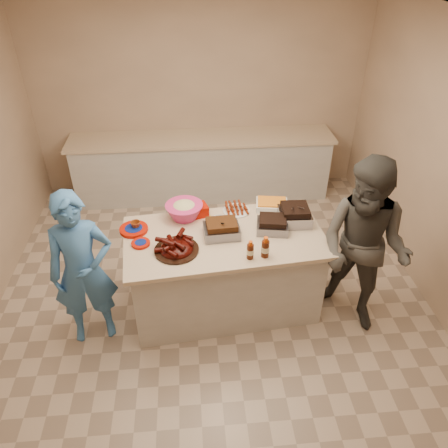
{
  "coord_description": "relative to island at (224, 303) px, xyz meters",
  "views": [
    {
      "loc": [
        -0.17,
        -3.33,
        3.32
      ],
      "look_at": [
        0.12,
        -0.0,
        0.98
      ],
      "focal_mm": 35.0,
      "sensor_mm": 36.0,
      "label": 1
    }
  ],
  "objects": [
    {
      "name": "pulled_pork_tray",
      "position": [
        -0.03,
        0.01,
        0.88
      ],
      "size": [
        0.34,
        0.27,
        0.1
      ],
      "primitive_type": "cube",
      "rotation": [
        0.0,
        0.0,
        0.06
      ],
      "color": "#47230F",
      "rests_on": "island"
    },
    {
      "name": "room",
      "position": [
        -0.12,
        0.05,
        0.0
      ],
      "size": [
        4.5,
        5.0,
        2.7
      ],
      "primitive_type": null,
      "color": "tan",
      "rests_on": "ground"
    },
    {
      "name": "mac_cheese_dish",
      "position": [
        0.52,
        0.44,
        0.88
      ],
      "size": [
        0.35,
        0.28,
        0.08
      ],
      "primitive_type": "cube",
      "rotation": [
        0.0,
        0.0,
        -0.16
      ],
      "color": "orange",
      "rests_on": "island"
    },
    {
      "name": "plastic_cup",
      "position": [
        -0.83,
        0.18,
        0.88
      ],
      "size": [
        0.1,
        0.09,
        0.09
      ],
      "primitive_type": "imported",
      "rotation": [
        0.0,
        0.0,
        0.09
      ],
      "color": "#8F3A11",
      "rests_on": "island"
    },
    {
      "name": "bbq_bottle_a",
      "position": [
        0.33,
        -0.33,
        0.88
      ],
      "size": [
        0.08,
        0.08,
        0.2
      ],
      "primitive_type": "cylinder",
      "rotation": [
        0.0,
        0.0,
        0.09
      ],
      "color": "#3D1406",
      "rests_on": "island"
    },
    {
      "name": "sausage_plate",
      "position": [
        0.16,
        0.41,
        0.88
      ],
      "size": [
        0.3,
        0.3,
        0.05
      ],
      "primitive_type": "cylinder",
      "rotation": [
        0.0,
        0.0,
        0.1
      ],
      "color": "silver",
      "rests_on": "island"
    },
    {
      "name": "plate_stack_small",
      "position": [
        -0.77,
        -0.07,
        0.88
      ],
      "size": [
        0.19,
        0.19,
        0.02
      ],
      "primitive_type": "cylinder",
      "rotation": [
        0.0,
        0.0,
        0.09
      ],
      "color": "#AB1000",
      "rests_on": "island"
    },
    {
      "name": "basket_stack",
      "position": [
        -0.25,
        0.37,
        0.88
      ],
      "size": [
        0.25,
        0.22,
        0.11
      ],
      "primitive_type": "cube",
      "rotation": [
        0.0,
        0.0,
        0.29
      ],
      "color": "#AB1000",
      "rests_on": "island"
    },
    {
      "name": "coleslaw_bowl",
      "position": [
        -0.37,
        0.34,
        0.88
      ],
      "size": [
        0.4,
        0.4,
        0.25
      ],
      "primitive_type": null,
      "rotation": [
        0.0,
        0.0,
        0.09
      ],
      "color": "#CF2E72",
      "rests_on": "island"
    },
    {
      "name": "guest_blue",
      "position": [
        -1.27,
        -0.27,
        0.0
      ],
      "size": [
        0.87,
        1.65,
        0.37
      ],
      "primitive_type": "imported",
      "rotation": [
        0.0,
        0.0,
        0.2
      ],
      "color": "#3D76BA",
      "rests_on": "ground"
    },
    {
      "name": "roasting_pan",
      "position": [
        0.7,
        0.17,
        0.88
      ],
      "size": [
        0.31,
        0.31,
        0.12
      ],
      "primitive_type": "cube",
      "rotation": [
        0.0,
        0.0,
        -0.03
      ],
      "color": "gray",
      "rests_on": "island"
    },
    {
      "name": "back_counter",
      "position": [
        -0.12,
        2.25,
        0.45
      ],
      "size": [
        3.6,
        0.64,
        0.9
      ],
      "primitive_type": null,
      "color": "beige",
      "rests_on": "ground"
    },
    {
      "name": "mustard_bottle",
      "position": [
        -0.12,
        0.2,
        0.88
      ],
      "size": [
        0.04,
        0.04,
        0.11
      ],
      "primitive_type": "cylinder",
      "rotation": [
        0.0,
        0.0,
        0.09
      ],
      "color": "#E8BA00",
      "rests_on": "island"
    },
    {
      "name": "plate_stack_large",
      "position": [
        -0.85,
        0.15,
        0.88
      ],
      "size": [
        0.29,
        0.29,
        0.03
      ],
      "primitive_type": "cylinder",
      "rotation": [
        0.0,
        0.0,
        0.09
      ],
      "color": "#AB1000",
      "rests_on": "island"
    },
    {
      "name": "brisket_tray",
      "position": [
        0.46,
        0.05,
        0.88
      ],
      "size": [
        0.33,
        0.29,
        0.09
      ],
      "primitive_type": "cube",
      "rotation": [
        0.0,
        0.0,
        -0.17
      ],
      "color": "black",
      "rests_on": "island"
    },
    {
      "name": "sauce_bowl",
      "position": [
        -0.03,
        0.23,
        0.88
      ],
      "size": [
        0.15,
        0.06,
        0.14
      ],
      "primitive_type": "imported",
      "rotation": [
        0.0,
        0.0,
        0.09
      ],
      "color": "silver",
      "rests_on": "island"
    },
    {
      "name": "rib_platter",
      "position": [
        -0.45,
        -0.19,
        0.88
      ],
      "size": [
        0.45,
        0.45,
        0.16
      ],
      "primitive_type": null,
      "rotation": [
        0.0,
        0.0,
        0.12
      ],
      "color": "#3C0703",
      "rests_on": "island"
    },
    {
      "name": "guest_gray",
      "position": [
        1.23,
        -0.29,
        0.0
      ],
      "size": [
        1.83,
        1.86,
        0.67
      ],
      "primitive_type": "imported",
      "rotation": [
        0.0,
        0.0,
        -0.76
      ],
      "color": "#46433F",
      "rests_on": "ground"
    },
    {
      "name": "bbq_bottle_b",
      "position": [
        0.19,
        -0.34,
        0.88
      ],
      "size": [
        0.07,
        0.07,
        0.18
      ],
      "primitive_type": "cylinder",
      "rotation": [
        0.0,
        0.0,
        0.09
      ],
      "color": "#3D1406",
      "rests_on": "island"
    },
    {
      "name": "island",
      "position": [
        0.0,
        0.0,
        0.0
      ],
      "size": [
        1.95,
        1.15,
        0.88
      ],
      "primitive_type": null,
      "rotation": [
        0.0,
        0.0,
        0.09
      ],
      "color": "beige",
      "rests_on": "ground"
    }
  ]
}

